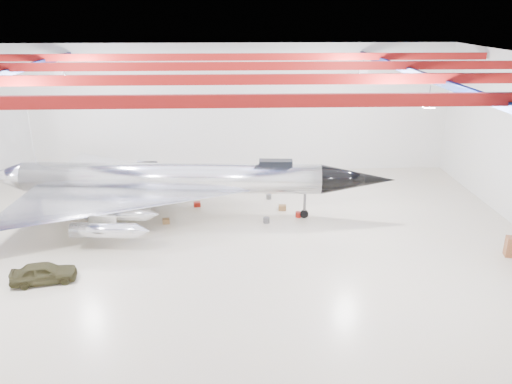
{
  "coord_description": "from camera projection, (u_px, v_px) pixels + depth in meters",
  "views": [
    {
      "loc": [
        1.42,
        -27.77,
        13.68
      ],
      "look_at": [
        2.66,
        2.0,
        2.67
      ],
      "focal_mm": 35.0,
      "sensor_mm": 36.0,
      "label": 1
    }
  ],
  "objects": [
    {
      "name": "ceiling_structure",
      "position": [
        209.0,
        74.0,
        27.14
      ],
      "size": [
        39.5,
        29.5,
        1.08
      ],
      "color": "maroon",
      "rests_on": "ceiling"
    },
    {
      "name": "ceiling",
      "position": [
        208.0,
        61.0,
        26.9
      ],
      "size": [
        40.0,
        40.0,
        0.0
      ],
      "primitive_type": "plane",
      "rotation": [
        3.14,
        0.0,
        0.0
      ],
      "color": "#0A0F38",
      "rests_on": "wall_back"
    },
    {
      "name": "jet_aircraft",
      "position": [
        171.0,
        182.0,
        34.01
      ],
      "size": [
        28.4,
        17.3,
        7.74
      ],
      "rotation": [
        0.0,
        0.0,
        -0.07
      ],
      "color": "silver",
      "rests_on": "floor"
    },
    {
      "name": "crate_ply",
      "position": [
        143.0,
        215.0,
        34.68
      ],
      "size": [
        0.59,
        0.52,
        0.36
      ],
      "primitive_type": "cube",
      "rotation": [
        0.0,
        0.0,
        -0.25
      ],
      "color": "olive",
      "rests_on": "floor"
    },
    {
      "name": "parts_bin",
      "position": [
        282.0,
        208.0,
        35.87
      ],
      "size": [
        0.56,
        0.46,
        0.38
      ],
      "primitive_type": "cube",
      "rotation": [
        0.0,
        0.0,
        -0.06
      ],
      "color": "olive",
      "rests_on": "floor"
    },
    {
      "name": "crate_small",
      "position": [
        136.0,
        204.0,
        36.67
      ],
      "size": [
        0.51,
        0.47,
        0.29
      ],
      "primitive_type": "cube",
      "rotation": [
        0.0,
        0.0,
        0.42
      ],
      "color": "#59595B",
      "rests_on": "floor"
    },
    {
      "name": "oil_barrel",
      "position": [
        166.0,
        221.0,
        33.67
      ],
      "size": [
        0.54,
        0.46,
        0.34
      ],
      "primitive_type": "cube",
      "rotation": [
        0.0,
        0.0,
        0.18
      ],
      "color": "olive",
      "rests_on": "floor"
    },
    {
      "name": "wall_back",
      "position": [
        219.0,
        109.0,
        42.87
      ],
      "size": [
        40.0,
        0.0,
        40.0
      ],
      "primitive_type": "plane",
      "rotation": [
        1.57,
        0.0,
        0.0
      ],
      "color": "silver",
      "rests_on": "floor"
    },
    {
      "name": "tool_chest",
      "position": [
        298.0,
        215.0,
        34.69
      ],
      "size": [
        0.49,
        0.49,
        0.37
      ],
      "primitive_type": "cylinder",
      "rotation": [
        0.0,
        0.0,
        -0.19
      ],
      "color": "maroon",
      "rests_on": "floor"
    },
    {
      "name": "floor",
      "position": [
        214.0,
        244.0,
        30.72
      ],
      "size": [
        40.0,
        40.0,
        0.0
      ],
      "primitive_type": "plane",
      "color": "beige",
      "rests_on": "ground"
    },
    {
      "name": "engine_drum",
      "position": [
        266.0,
        220.0,
        33.75
      ],
      "size": [
        0.5,
        0.5,
        0.39
      ],
      "primitive_type": "cylinder",
      "rotation": [
        0.0,
        0.0,
        -0.19
      ],
      "color": "#59595B",
      "rests_on": "floor"
    },
    {
      "name": "spares_box",
      "position": [
        269.0,
        197.0,
        37.98
      ],
      "size": [
        0.45,
        0.45,
        0.35
      ],
      "primitive_type": "cylinder",
      "rotation": [
        0.0,
        0.0,
        -0.16
      ],
      "color": "#59595B",
      "rests_on": "floor"
    },
    {
      "name": "jeep",
      "position": [
        44.0,
        273.0,
        26.29
      ],
      "size": [
        3.54,
        2.01,
        1.13
      ],
      "primitive_type": "imported",
      "rotation": [
        0.0,
        0.0,
        1.78
      ],
      "color": "#312F18",
      "rests_on": "floor"
    },
    {
      "name": "toolbox_red",
      "position": [
        197.0,
        204.0,
        36.54
      ],
      "size": [
        0.54,
        0.46,
        0.34
      ],
      "primitive_type": "cube",
      "rotation": [
        0.0,
        0.0,
        0.17
      ],
      "color": "maroon",
      "rests_on": "floor"
    }
  ]
}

